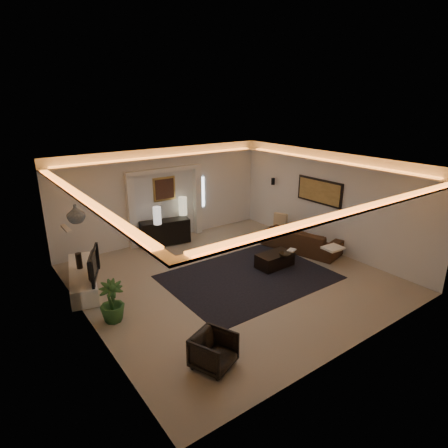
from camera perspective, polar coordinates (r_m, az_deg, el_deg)
floor at (r=9.59m, az=1.15°, el=-8.26°), size 7.00×7.00×0.00m
ceiling at (r=8.67m, az=1.27°, el=9.09°), size 7.00×7.00×0.00m
wall_back at (r=11.89m, az=-9.05°, el=4.36°), size 7.00×0.00×7.00m
wall_front at (r=6.79m, az=19.50°, el=-7.72°), size 7.00×0.00×7.00m
wall_left at (r=7.58m, az=-20.47°, el=-5.01°), size 0.00×7.00×7.00m
wall_right at (r=11.40m, az=15.41°, el=3.29°), size 0.00×7.00×7.00m
cove_soffit at (r=8.72m, az=1.26°, el=7.27°), size 7.00×7.00×0.04m
daylight_slit at (r=12.54m, az=-3.49°, el=4.84°), size 0.25×0.03×1.00m
area_rug at (r=9.67m, az=3.78°, el=-8.01°), size 4.00×3.00×0.01m
pilaster_left at (r=11.44m, az=-13.85°, el=1.65°), size 0.22×0.20×2.20m
pilaster_right at (r=12.44m, az=-4.04°, el=3.52°), size 0.22×0.20×2.20m
alcove_header at (r=11.63m, az=-9.02°, el=8.08°), size 2.52×0.20×0.12m
painting_frame at (r=11.82m, az=-9.03°, el=5.27°), size 0.74×0.04×0.74m
painting_canvas at (r=11.80m, az=-8.98°, el=5.25°), size 0.62×0.02×0.62m
art_panel_frame at (r=11.50m, az=14.26°, el=4.81°), size 0.04×1.64×0.74m
art_panel_gold at (r=11.48m, az=14.18°, el=4.79°), size 0.02×1.50×0.62m
wall_sconce at (r=12.70m, az=7.44°, el=6.42°), size 0.12×0.12×0.22m
wall_niche at (r=8.81m, az=-22.81°, el=-0.64°), size 0.10×0.55×0.04m
console at (r=11.73m, az=-8.89°, el=-1.20°), size 1.56×0.75×0.75m
lamp_left at (r=11.22m, az=-10.11°, el=1.53°), size 0.26×0.26×0.53m
lamp_right at (r=12.00m, az=-6.27°, el=2.84°), size 0.29×0.29×0.59m
media_ledge at (r=9.72m, az=-20.63°, el=-7.68°), size 1.10×2.34×0.43m
tv at (r=9.02m, az=-19.70°, el=-5.81°), size 1.09×0.60×0.65m
figurine at (r=9.67m, az=-21.13°, el=-5.17°), size 0.16×0.16×0.38m
ginger_jar at (r=9.00m, az=-21.55°, el=1.45°), size 0.47×0.47×0.42m
plant at (r=8.06m, az=-16.63°, el=-11.21°), size 0.56×0.56×0.87m
sofa at (r=11.41m, az=11.64°, el=-2.31°), size 2.44×1.44×0.67m
throw_blanket at (r=10.40m, az=16.18°, el=-3.50°), size 0.53×0.45×0.06m
throw_pillow at (r=12.38m, az=8.55°, el=0.62°), size 0.29×0.45×0.44m
coffee_table at (r=10.22m, az=7.69°, el=-5.39°), size 1.01×0.56×0.37m
bowl at (r=10.01m, az=9.21°, el=-4.48°), size 0.38×0.38×0.08m
magazine at (r=10.38m, az=10.21°, el=-3.81°), size 0.30×0.26×0.03m
armchair at (r=6.66m, az=-1.58°, el=-18.70°), size 0.85×0.86×0.61m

